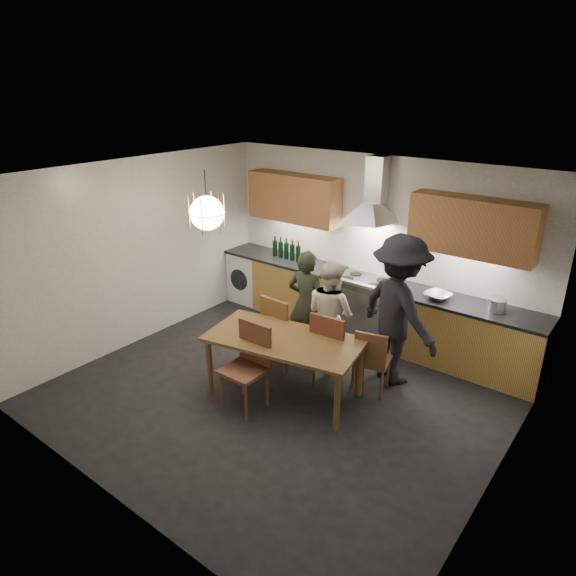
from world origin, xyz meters
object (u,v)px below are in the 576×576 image
Objects in this scene: chair_back_left at (280,327)px; mixing_bowl at (438,296)px; wine_bottles at (286,249)px; person_mid at (330,314)px; person_left at (307,304)px; stock_pot at (497,305)px; chair_front at (249,360)px; person_right at (399,311)px; dining_table at (284,345)px.

mixing_bowl is (1.53, 1.37, 0.37)m from chair_back_left.
chair_back_left is 1.83× the size of wine_bottles.
chair_back_left is 0.69× the size of person_mid.
stock_pot is at bearing -164.23° from person_left.
stock_pot is (1.98, 2.34, 0.40)m from chair_front.
chair_front is 1.90m from person_right.
person_right reaches higher than mixing_bowl.
dining_table is 1.29× the size of person_left.
chair_front is 4.58× the size of stock_pot.
person_mid is 0.76× the size of person_right.
mixing_bowl is at bearing -125.36° from person_mid.
person_mid is 6.55× the size of stock_pot.
chair_front is at bearing 95.54° from person_mid.
stock_pot reaches higher than chair_front.
person_mid is 0.91m from person_right.
person_right is at bearing -155.15° from person_mid.
chair_front is at bearing -126.76° from dining_table.
person_left is 1.72m from mixing_bowl.
dining_table is at bearing 102.77° from person_left.
stock_pot reaches higher than dining_table.
person_left is at bearing 13.17° from person_mid.
person_right reaches higher than person_left.
person_left is at bearing 30.73° from person_right.
person_left is 2.76× the size of wine_bottles.
person_left reaches higher than chair_front.
person_right is at bearing 54.58° from chair_front.
person_mid is at bearing 81.15° from chair_front.
wine_bottles reaches higher than chair_back_left.
chair_back_left is 2.09m from mixing_bowl.
person_right is at bearing -138.06° from stock_pot.
chair_back_left is at bearing 58.54° from person_mid.
person_left is 0.39m from person_mid.
chair_front is 0.53× the size of person_right.
wine_bottles is (-1.10, 0.98, 0.32)m from person_left.
person_left is 0.79× the size of person_right.
dining_table is 0.69m from chair_back_left.
chair_front is 0.70× the size of person_mid.
person_right is 8.59× the size of stock_pot.
person_right is at bearing -151.81° from chair_back_left.
person_mid is 1.82m from wine_bottles.
wine_bottles is at bearing 118.37° from chair_front.
person_mid is 2.66× the size of wine_bottles.
chair_back_left is 3.01× the size of mixing_bowl.
mixing_bowl is 1.50× the size of stock_pot.
person_left reaches higher than dining_table.
chair_front is 1.38m from person_mid.
person_mid is at bearing 170.59° from person_left.
stock_pot is at bearing 5.88° from mixing_bowl.
chair_back_left is at bearing 106.21° from chair_front.
person_right is at bearing 178.73° from person_left.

